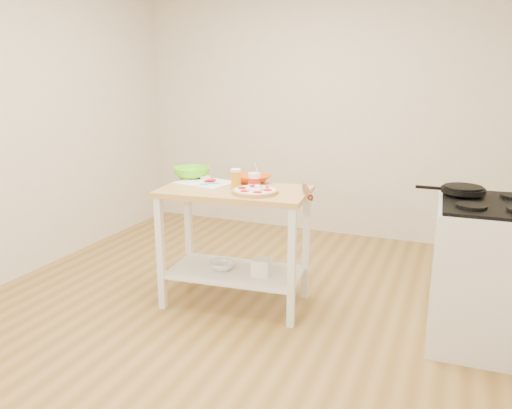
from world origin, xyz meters
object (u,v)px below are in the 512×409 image
object	(u,v)px
knife	(202,178)
shelf_glass_bowl	(222,265)
green_bowl	(192,173)
yogurt_tub	(254,180)
cutting_board	(205,182)
prep_island	(235,222)
gas_stove	(486,273)
orange_bowl	(253,179)
shelf_bin	(262,267)
rolling_pin	(307,192)
beer_pint	(236,179)
spatula	(209,184)
pizza	(255,191)
skillet	(462,190)

from	to	relation	value
knife	shelf_glass_bowl	bearing A→B (deg)	-66.27
green_bowl	yogurt_tub	distance (m)	0.61
knife	cutting_board	bearing A→B (deg)	-81.08
prep_island	gas_stove	size ratio (longest dim) A/B	1.02
orange_bowl	shelf_bin	xyz separation A→B (m)	(0.17, -0.24, -0.61)
prep_island	rolling_pin	bearing A→B (deg)	2.55
beer_pint	yogurt_tub	xyz separation A→B (m)	(0.10, 0.10, -0.02)
cutting_board	green_bowl	world-z (taller)	green_bowl
spatula	shelf_bin	xyz separation A→B (m)	(0.44, -0.02, -0.59)
spatula	pizza	bearing A→B (deg)	-36.11
shelf_glass_bowl	gas_stove	bearing A→B (deg)	3.70
knife	orange_bowl	size ratio (longest dim) A/B	0.93
skillet	pizza	xyz separation A→B (m)	(-1.34, -0.31, -0.06)
orange_bowl	shelf_bin	world-z (taller)	orange_bowl
green_bowl	rolling_pin	world-z (taller)	green_bowl
gas_stove	knife	xyz separation A→B (m)	(-2.08, 0.07, 0.44)
skillet	shelf_glass_bowl	xyz separation A→B (m)	(-1.64, -0.25, -0.68)
orange_bowl	green_bowl	size ratio (longest dim) A/B	0.89
knife	shelf_bin	bearing A→B (deg)	-46.86
green_bowl	yogurt_tub	world-z (taller)	yogurt_tub
cutting_board	spatula	size ratio (longest dim) A/B	3.31
pizza	prep_island	bearing A→B (deg)	161.27
pizza	spatula	xyz separation A→B (m)	(-0.41, 0.08, 0.00)
skillet	orange_bowl	world-z (taller)	skillet
rolling_pin	knife	bearing A→B (deg)	170.53
gas_stove	orange_bowl	size ratio (longest dim) A/B	4.33
spatula	knife	bearing A→B (deg)	107.03
shelf_bin	skillet	bearing A→B (deg)	10.56
pizza	green_bowl	xyz separation A→B (m)	(-0.66, 0.28, 0.03)
spatula	rolling_pin	world-z (taller)	rolling_pin
cutting_board	yogurt_tub	bearing A→B (deg)	11.86
gas_stove	rolling_pin	size ratio (longest dim) A/B	3.23
prep_island	beer_pint	size ratio (longest dim) A/B	7.52
prep_island	skillet	bearing A→B (deg)	8.94
skillet	shelf_bin	xyz separation A→B (m)	(-1.32, -0.25, -0.65)
spatula	shelf_bin	distance (m)	0.74
prep_island	beer_pint	world-z (taller)	beer_pint
cutting_board	knife	world-z (taller)	cutting_board
yogurt_tub	orange_bowl	bearing A→B (deg)	117.46
green_bowl	gas_stove	bearing A→B (deg)	-2.79
orange_bowl	green_bowl	world-z (taller)	green_bowl
skillet	green_bowl	world-z (taller)	same
cutting_board	green_bowl	xyz separation A→B (m)	(-0.19, 0.13, 0.04)
shelf_bin	beer_pint	bearing A→B (deg)	-178.09
gas_stove	shelf_bin	bearing A→B (deg)	-178.18
green_bowl	yogurt_tub	bearing A→B (deg)	-11.40
pizza	shelf_bin	world-z (taller)	pizza
knife	beer_pint	bearing A→B (deg)	-55.88
skillet	gas_stove	bearing A→B (deg)	-36.63
cutting_board	knife	xyz separation A→B (m)	(-0.07, 0.09, 0.01)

